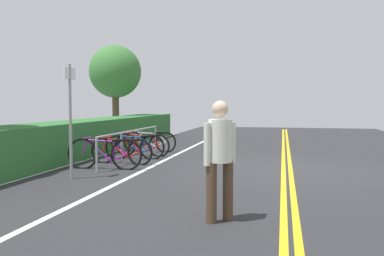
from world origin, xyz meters
TOP-DOWN VIEW (x-y plane):
  - ground_plane at (0.00, 0.00)m, footprint 33.07×10.66m
  - centre_line_yellow_inner at (0.00, -0.08)m, footprint 29.76×0.10m
  - centre_line_yellow_outer at (0.00, 0.08)m, footprint 29.76×0.10m
  - bike_lane_stripe_white at (0.00, 3.24)m, footprint 29.76×0.12m
  - bike_rack at (0.83, 4.19)m, footprint 4.44×0.05m
  - bicycle_0 at (-0.92, 4.20)m, footprint 0.46×1.84m
  - bicycle_1 at (-0.04, 4.14)m, footprint 0.46×1.75m
  - bicycle_2 at (0.88, 4.11)m, footprint 0.47×1.65m
  - bicycle_3 at (1.63, 4.16)m, footprint 0.46×1.77m
  - bicycle_4 at (2.58, 4.24)m, footprint 0.46×1.73m
  - pedestrian at (-4.55, 0.91)m, footprint 0.37×0.38m
  - sign_post_near at (-2.21, 4.34)m, footprint 0.36×0.07m
  - hedge_backdrop at (2.33, 6.01)m, footprint 13.39×1.30m
  - tree_mid at (6.74, 7.16)m, footprint 2.21×2.21m

SIDE VIEW (x-z plane):
  - ground_plane at x=0.00m, z-range -0.05..0.00m
  - centre_line_yellow_inner at x=0.00m, z-range 0.00..0.00m
  - centre_line_yellow_outer at x=0.00m, z-range 0.00..0.00m
  - bike_lane_stripe_white at x=0.00m, z-range 0.00..0.00m
  - bicycle_4 at x=2.58m, z-range -0.02..0.68m
  - bicycle_3 at x=1.63m, z-range -0.02..0.68m
  - bicycle_1 at x=-0.04m, z-range -0.02..0.70m
  - bicycle_2 at x=0.88m, z-range -0.02..0.70m
  - bicycle_0 at x=-0.92m, z-range -0.02..0.76m
  - hedge_backdrop at x=2.33m, z-range 0.00..1.03m
  - bike_rack at x=0.83m, z-range 0.19..1.00m
  - pedestrian at x=-4.55m, z-range 0.11..1.71m
  - sign_post_near at x=-2.21m, z-range 0.23..2.58m
  - tree_mid at x=6.74m, z-range 0.86..4.88m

